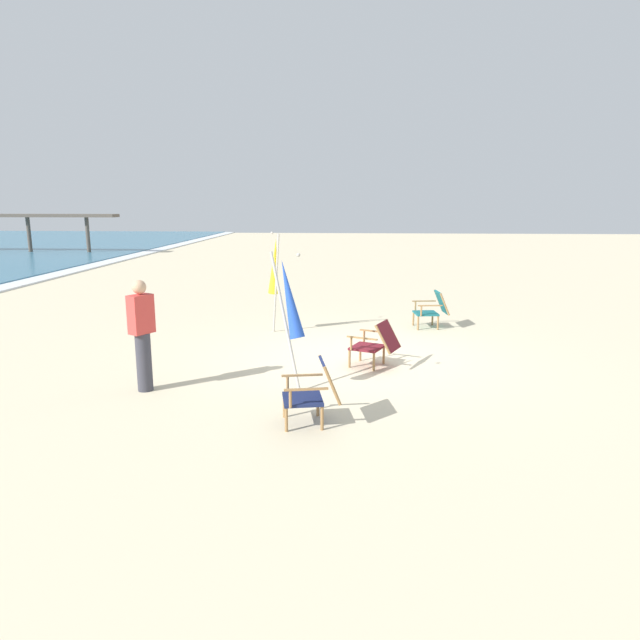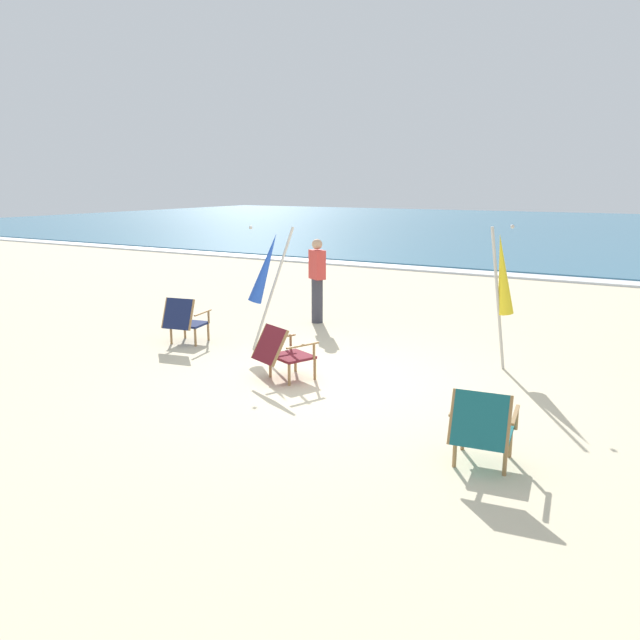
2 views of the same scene
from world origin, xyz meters
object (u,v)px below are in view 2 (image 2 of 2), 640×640
umbrella_furled_yellow (503,276)px  person_near_chairs (317,280)px  beach_chair_back_left (184,319)px  umbrella_furled_blue (266,269)px  beach_chair_back_right (482,427)px  beach_chair_far_center (282,351)px

umbrella_furled_yellow → person_near_chairs: umbrella_furled_yellow is taller
beach_chair_back_left → umbrella_furled_blue: umbrella_furled_blue is taller
umbrella_furled_blue → person_near_chairs: umbrella_furled_blue is taller
umbrella_furled_yellow → umbrella_furled_blue: size_ratio=1.04×
beach_chair_back_right → umbrella_furled_blue: size_ratio=0.40×
beach_chair_back_right → umbrella_furled_blue: (-4.30, 2.63, 0.89)m
umbrella_furled_yellow → umbrella_furled_blue: umbrella_furled_yellow is taller
beach_chair_back_left → beach_chair_far_center: beach_chair_back_left is taller
beach_chair_back_right → umbrella_furled_yellow: umbrella_furled_yellow is taller
beach_chair_far_center → umbrella_furled_blue: size_ratio=0.46×
beach_chair_back_left → person_near_chairs: person_near_chairs is taller
beach_chair_back_left → umbrella_furled_blue: size_ratio=0.40×
beach_chair_back_right → beach_chair_far_center: bearing=157.1°
person_near_chairs → beach_chair_far_center: bearing=-67.3°
beach_chair_back_right → beach_chair_back_left: bearing=159.1°
beach_chair_back_right → umbrella_furled_yellow: bearing=101.8°
beach_chair_back_right → umbrella_furled_blue: bearing=148.5°
beach_chair_back_left → umbrella_furled_yellow: bearing=13.6°
beach_chair_back_left → umbrella_furled_yellow: 5.18m
umbrella_furled_yellow → person_near_chairs: bearing=160.4°
beach_chair_back_right → person_near_chairs: size_ratio=0.49×
beach_chair_far_center → beach_chair_back_right: 3.40m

